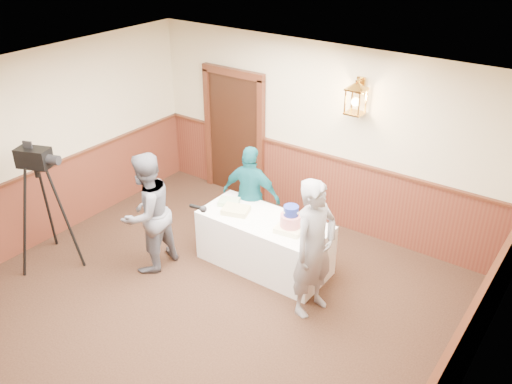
# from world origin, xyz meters

# --- Properties ---
(ground) EXTENTS (7.00, 7.00, 0.00)m
(ground) POSITION_xyz_m (0.00, 0.00, 0.00)
(ground) COLOR black
(ground) RESTS_ON ground
(room_shell) EXTENTS (6.02, 7.02, 2.81)m
(room_shell) POSITION_xyz_m (-0.05, 0.45, 1.52)
(room_shell) COLOR beige
(room_shell) RESTS_ON ground
(display_table) EXTENTS (1.80, 0.80, 0.75)m
(display_table) POSITION_xyz_m (0.09, 1.90, 0.38)
(display_table) COLOR white
(display_table) RESTS_ON ground
(tiered_cake) EXTENTS (0.39, 0.39, 0.35)m
(tiered_cake) POSITION_xyz_m (0.52, 1.87, 0.89)
(tiered_cake) COLOR #FFF7C0
(tiered_cake) RESTS_ON display_table
(sheet_cake_yellow) EXTENTS (0.42, 0.36, 0.07)m
(sheet_cake_yellow) POSITION_xyz_m (-0.34, 1.82, 0.79)
(sheet_cake_yellow) COLOR #E1DD86
(sheet_cake_yellow) RESTS_ON display_table
(sheet_cake_green) EXTENTS (0.35, 0.32, 0.07)m
(sheet_cake_green) POSITION_xyz_m (-0.56, 1.95, 0.78)
(sheet_cake_green) COLOR #A1CA8F
(sheet_cake_green) RESTS_ON display_table
(interviewer) EXTENTS (1.49, 0.84, 1.70)m
(interviewer) POSITION_xyz_m (-1.18, 0.98, 0.85)
(interviewer) COLOR slate
(interviewer) RESTS_ON ground
(baker) EXTENTS (0.55, 0.72, 1.79)m
(baker) POSITION_xyz_m (1.08, 1.49, 0.89)
(baker) COLOR gray
(baker) RESTS_ON ground
(assistant_p) EXTENTS (0.94, 0.53, 1.52)m
(assistant_p) POSITION_xyz_m (-0.43, 2.31, 0.76)
(assistant_p) COLOR #125862
(assistant_p) RESTS_ON ground
(tv_camera_rig) EXTENTS (0.68, 0.64, 1.74)m
(tv_camera_rig) POSITION_xyz_m (-2.38, 0.25, 0.78)
(tv_camera_rig) COLOR black
(tv_camera_rig) RESTS_ON ground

